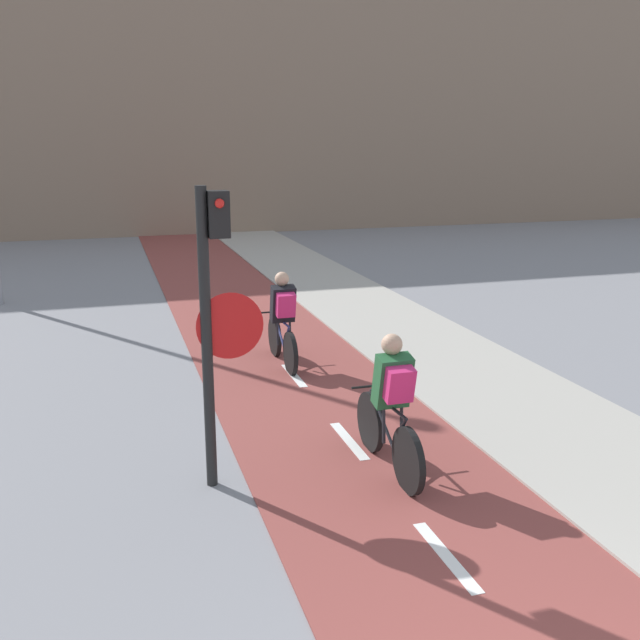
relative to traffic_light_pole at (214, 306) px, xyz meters
The scene contains 4 objects.
building_row_background 23.00m from the traffic_light_pole, 85.96° to the left, with size 60.00×5.20×9.97m.
traffic_light_pole is the anchor object (origin of this frame).
cyclist_near 2.13m from the traffic_light_pole, ahead, with size 0.46×1.74×1.52m.
cyclist_far 4.15m from the traffic_light_pole, 66.52° to the left, with size 0.46×1.68×1.49m.
Camera 1 is at (-2.59, -1.81, 3.44)m, focal length 40.00 mm.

